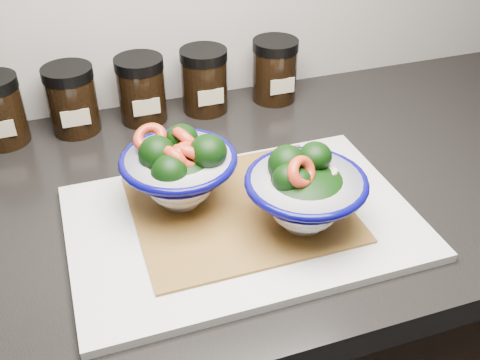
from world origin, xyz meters
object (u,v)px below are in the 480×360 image
object	(u,v)px
bowl_left	(179,169)
spice_jar_e	(275,70)
spice_jar_c	(141,90)
spice_jar_d	(204,80)
cutting_board	(243,222)
bowl_right	(304,192)
spice_jar_b	(72,100)

from	to	relation	value
bowl_left	spice_jar_e	world-z (taller)	bowl_left
bowl_left	spice_jar_e	distance (m)	0.36
spice_jar_c	spice_jar_d	bearing A→B (deg)	0.00
cutting_board	bowl_left	size ratio (longest dim) A/B	2.90
cutting_board	spice_jar_d	world-z (taller)	spice_jar_d
bowl_left	bowl_right	distance (m)	0.17
bowl_left	spice_jar_c	world-z (taller)	bowl_left
spice_jar_e	spice_jar_d	bearing A→B (deg)	180.00
cutting_board	spice_jar_b	distance (m)	0.38
cutting_board	spice_jar_d	bearing A→B (deg)	82.57
bowl_left	spice_jar_d	xyz separation A→B (m)	(0.11, 0.27, -0.01)
bowl_right	spice_jar_d	world-z (taller)	bowl_right
spice_jar_b	cutting_board	bearing A→B (deg)	-60.97
bowl_right	spice_jar_c	world-z (taller)	bowl_right
bowl_right	spice_jar_b	size ratio (longest dim) A/B	1.36
bowl_left	spice_jar_c	size ratio (longest dim) A/B	1.37
bowl_left	spice_jar_c	distance (m)	0.27
spice_jar_b	spice_jar_e	bearing A→B (deg)	0.00
cutting_board	bowl_right	distance (m)	0.10
cutting_board	spice_jar_e	size ratio (longest dim) A/B	3.98
bowl_left	spice_jar_d	bearing A→B (deg)	67.62
cutting_board	bowl_left	bearing A→B (deg)	138.50
cutting_board	spice_jar_b	size ratio (longest dim) A/B	3.98
spice_jar_e	cutting_board	bearing A→B (deg)	-117.97
spice_jar_d	spice_jar_e	xyz separation A→B (m)	(0.13, 0.00, 0.00)
spice_jar_b	spice_jar_e	distance (m)	0.36
bowl_right	spice_jar_b	bearing A→B (deg)	124.50
cutting_board	spice_jar_b	bearing A→B (deg)	119.03
bowl_right	spice_jar_c	distance (m)	0.39
spice_jar_e	bowl_left	bearing A→B (deg)	-132.05
bowl_right	spice_jar_e	world-z (taller)	bowl_right
spice_jar_b	spice_jar_d	bearing A→B (deg)	0.00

